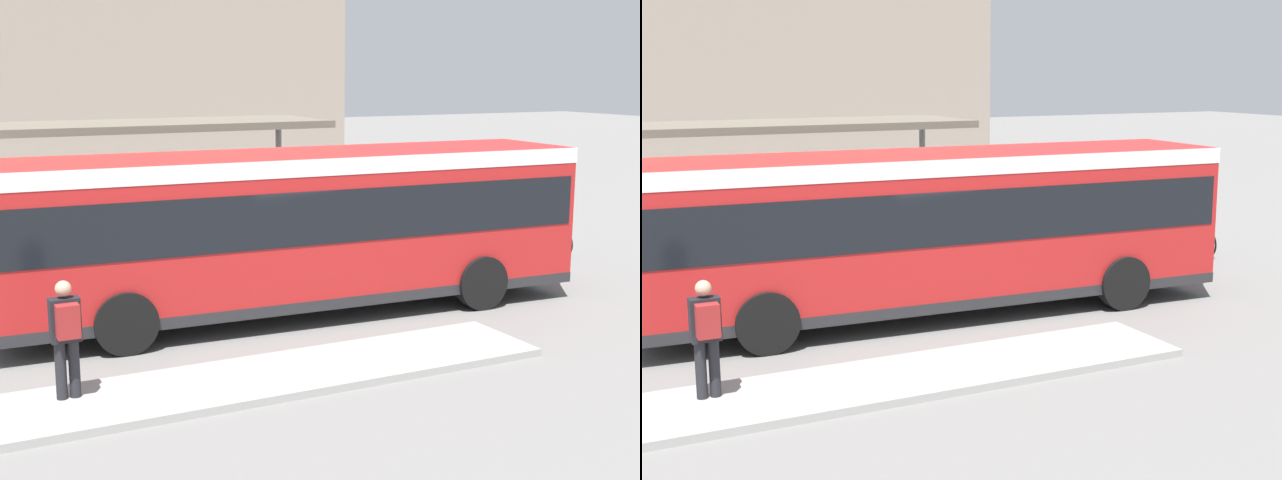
% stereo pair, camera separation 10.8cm
% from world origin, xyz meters
% --- Properties ---
extents(ground_plane, '(120.00, 120.00, 0.00)m').
position_xyz_m(ground_plane, '(0.00, 0.00, 0.00)').
color(ground_plane, slate).
extents(curb_island, '(10.04, 1.80, 0.12)m').
position_xyz_m(curb_island, '(-2.51, -3.21, 0.06)').
color(curb_island, '#9E9E99').
rests_on(curb_island, ground_plane).
extents(city_bus, '(11.17, 2.98, 3.06)m').
position_xyz_m(city_bus, '(0.01, -0.00, 1.79)').
color(city_bus, red).
rests_on(city_bus, ground_plane).
extents(pedestrian_waiting, '(0.41, 0.42, 1.66)m').
position_xyz_m(pedestrian_waiting, '(-4.77, -2.93, 1.07)').
color(pedestrian_waiting, '#232328').
rests_on(pedestrian_waiting, curb_island).
extents(bicycle_black, '(0.48, 1.56, 0.68)m').
position_xyz_m(bicycle_black, '(8.21, 2.17, 0.34)').
color(bicycle_black, black).
rests_on(bicycle_black, ground_plane).
extents(bicycle_green, '(0.48, 1.70, 0.73)m').
position_xyz_m(bicycle_green, '(8.03, 2.89, 0.37)').
color(bicycle_green, black).
rests_on(bicycle_green, ground_plane).
extents(bicycle_orange, '(0.48, 1.61, 0.70)m').
position_xyz_m(bicycle_orange, '(8.12, 3.61, 0.35)').
color(bicycle_orange, black).
rests_on(bicycle_orange, ground_plane).
extents(bicycle_yellow, '(0.48, 1.56, 0.68)m').
position_xyz_m(bicycle_yellow, '(8.27, 4.33, 0.34)').
color(bicycle_yellow, black).
rests_on(bicycle_yellow, ground_plane).
extents(station_shelter, '(11.69, 3.05, 3.31)m').
position_xyz_m(station_shelter, '(-2.41, 6.43, 3.18)').
color(station_shelter, '#706656').
rests_on(station_shelter, ground_plane).
extents(potted_planter_near_shelter, '(0.71, 0.71, 1.24)m').
position_xyz_m(potted_planter_near_shelter, '(-0.88, 4.30, 0.65)').
color(potted_planter_near_shelter, slate).
rests_on(potted_planter_near_shelter, ground_plane).
extents(potted_planter_far_side, '(1.03, 1.03, 1.50)m').
position_xyz_m(potted_planter_far_side, '(0.58, 4.07, 0.78)').
color(potted_planter_far_side, slate).
rests_on(potted_planter_far_side, ground_plane).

